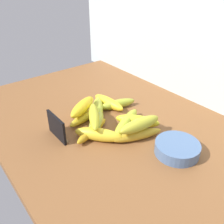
{
  "coord_description": "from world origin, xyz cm",
  "views": [
    {
      "loc": [
        62.72,
        -45.93,
        53.23
      ],
      "look_at": [
        3.8,
        0.54,
        8.0
      ],
      "focal_mm": 39.48,
      "sensor_mm": 36.0,
      "label": 1
    }
  ],
  "objects": [
    {
      "name": "banana_7",
      "position": [
        -3.96,
        9.49,
        4.8
      ],
      "size": [
        7.4,
        15.62,
        3.6
      ],
      "primitive_type": "ellipsoid",
      "rotation": [
        0.0,
        0.0,
        4.45
      ],
      "color": "#ABB933",
      "rests_on": "counter_top"
    },
    {
      "name": "banana_10",
      "position": [
        3.13,
        -6.78,
        8.8
      ],
      "size": [
        16.02,
        11.73,
        3.39
      ],
      "primitive_type": "ellipsoid",
      "rotation": [
        0.0,
        0.0,
        5.73
      ],
      "color": "gold",
      "rests_on": "banana_3"
    },
    {
      "name": "banana_12",
      "position": [
        -5.17,
        -6.09,
        8.45
      ],
      "size": [
        11.19,
        15.5,
        4.31
      ],
      "primitive_type": "ellipsoid",
      "rotation": [
        0.0,
        0.0,
        5.22
      ],
      "color": "yellow",
      "rests_on": "banana_8"
    },
    {
      "name": "banana_2",
      "position": [
        10.44,
        6.92,
        5.08
      ],
      "size": [
        15.07,
        12.91,
        4.17
      ],
      "primitive_type": "ellipsoid",
      "rotation": [
        0.0,
        0.0,
        3.79
      ],
      "color": "yellow",
      "rests_on": "counter_top"
    },
    {
      "name": "fruit_bowl",
      "position": [
        28.93,
        6.14,
        4.83
      ],
      "size": [
        13.72,
        13.72,
        3.66
      ],
      "primitive_type": "cylinder",
      "color": "#4C6A96",
      "rests_on": "counter_top"
    },
    {
      "name": "banana_8",
      "position": [
        -4.36,
        -5.05,
        4.65
      ],
      "size": [
        7.7,
        17.86,
        3.3
      ],
      "primitive_type": "ellipsoid",
      "rotation": [
        0.0,
        0.0,
        4.97
      ],
      "color": "gold",
      "rests_on": "counter_top"
    },
    {
      "name": "banana_11",
      "position": [
        16.07,
        2.42,
        8.39
      ],
      "size": [
        5.53,
        16.0,
        4.19
      ],
      "primitive_type": "ellipsoid",
      "rotation": [
        0.0,
        0.0,
        1.48
      ],
      "color": "gold",
      "rests_on": "banana_6"
    },
    {
      "name": "banana_1",
      "position": [
        8.7,
        3.08,
        4.98
      ],
      "size": [
        12.21,
        18.97,
        3.97
      ],
      "primitive_type": "ellipsoid",
      "rotation": [
        0.0,
        0.0,
        2.04
      ],
      "color": "#B3C130",
      "rests_on": "counter_top"
    },
    {
      "name": "banana_4",
      "position": [
        8.72,
        -8.85,
        5.19
      ],
      "size": [
        15.65,
        13.63,
        4.38
      ],
      "primitive_type": "ellipsoid",
      "rotation": [
        0.0,
        0.0,
        3.81
      ],
      "color": "yellow",
      "rests_on": "counter_top"
    },
    {
      "name": "banana_5",
      "position": [
        4.79,
        -8.81,
        4.62
      ],
      "size": [
        9.04,
        16.53,
        3.24
      ],
      "primitive_type": "ellipsoid",
      "rotation": [
        0.0,
        0.0,
        1.95
      ],
      "color": "#BE8F1B",
      "rests_on": "counter_top"
    },
    {
      "name": "banana_3",
      "position": [
        2.59,
        -5.68,
        5.05
      ],
      "size": [
        12.92,
        14.21,
        4.11
      ],
      "primitive_type": "ellipsoid",
      "rotation": [
        0.0,
        0.0,
        5.41
      ],
      "color": "#A6AF39",
      "rests_on": "counter_top"
    },
    {
      "name": "banana_6",
      "position": [
        16.32,
        1.43,
        4.65
      ],
      "size": [
        8.52,
        17.5,
        3.3
      ],
      "primitive_type": "ellipsoid",
      "rotation": [
        0.0,
        0.0,
        1.25
      ],
      "color": "gold",
      "rests_on": "counter_top"
    },
    {
      "name": "banana_0",
      "position": [
        -6.02,
        1.28,
        4.99
      ],
      "size": [
        15.59,
        12.63,
        3.99
      ],
      "primitive_type": "ellipsoid",
      "rotation": [
        0.0,
        0.0,
        2.53
      ],
      "color": "#AAB833",
      "rests_on": "counter_top"
    },
    {
      "name": "counter_top",
      "position": [
        0.0,
        0.0,
        1.5
      ],
      "size": [
        110.0,
        76.0,
        3.0
      ],
      "primitive_type": "cube",
      "color": "brown",
      "rests_on": "ground"
    },
    {
      "name": "back_wall",
      "position": [
        0.0,
        39.0,
        35.0
      ],
      "size": [
        130.0,
        2.0,
        70.0
      ],
      "primitive_type": "cube",
      "color": "silver",
      "rests_on": "ground"
    },
    {
      "name": "chalkboard_sign",
      "position": [
        -1.03,
        -18.86,
        6.86
      ],
      "size": [
        11.0,
        1.8,
        8.4
      ],
      "color": "black",
      "rests_on": "counter_top"
    },
    {
      "name": "banana_9",
      "position": [
        -6.96,
        7.26,
        4.98
      ],
      "size": [
        16.54,
        5.33,
        3.97
      ],
      "primitive_type": "ellipsoid",
      "rotation": [
        0.0,
        0.0,
        3.23
      ],
      "color": "yellow",
      "rests_on": "counter_top"
    }
  ]
}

